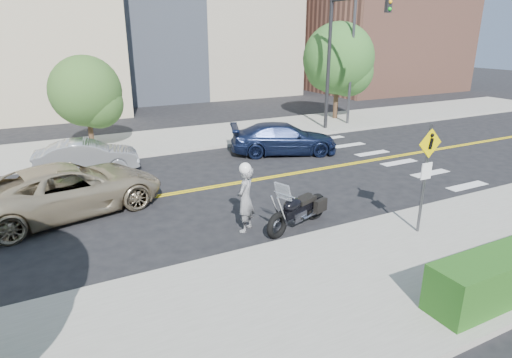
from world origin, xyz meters
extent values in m
plane|color=black|center=(0.00, 0.00, 0.00)|extent=(120.00, 120.00, 0.00)
cube|color=#9E9B91|center=(0.00, -7.50, 0.07)|extent=(60.00, 5.00, 0.15)
cube|color=#9E9B91|center=(0.00, 7.50, 0.07)|extent=(60.00, 5.00, 0.15)
cube|color=#8C5947|center=(26.00, 20.00, 6.00)|extent=(14.00, 12.00, 12.00)
cylinder|color=#4C4C51|center=(12.00, 6.50, 4.15)|extent=(0.16, 0.16, 8.00)
cylinder|color=black|center=(10.00, 6.00, 3.65)|extent=(0.20, 0.20, 7.00)
cube|color=black|center=(10.00, 1.80, 6.65)|extent=(0.28, 0.18, 0.90)
cylinder|color=#4C4C51|center=(4.20, -6.30, 1.65)|extent=(0.08, 0.08, 3.00)
cube|color=#F9D800|center=(4.20, -6.33, 2.65)|extent=(0.78, 0.03, 0.78)
cube|color=white|center=(4.20, -6.33, 1.90)|extent=(0.35, 0.03, 0.45)
imported|color=#A5A6AA|center=(0.13, -3.79, 0.95)|extent=(0.82, 0.80, 1.89)
sphere|color=white|center=(0.13, -3.79, 1.84)|extent=(0.34, 0.34, 0.34)
imported|color=tan|center=(-4.14, -0.16, 0.78)|extent=(6.08, 3.80, 1.57)
imported|color=#A4A8AC|center=(-3.17, 3.97, 0.65)|extent=(4.10, 1.84, 1.31)
imported|color=#152041|center=(5.30, 2.80, 0.71)|extent=(5.28, 3.61, 1.42)
cylinder|color=#382619|center=(-2.56, 7.45, 1.80)|extent=(0.23, 0.23, 3.60)
sphere|color=#2F571B|center=(-2.56, 7.45, 2.81)|extent=(3.24, 3.24, 3.24)
cylinder|color=#382619|center=(12.34, 8.18, 2.47)|extent=(0.30, 0.30, 4.93)
sphere|color=#2B611E|center=(12.34, 8.18, 3.85)|extent=(4.36, 4.36, 4.36)
camera|label=1|loc=(-4.68, -13.78, 5.34)|focal=30.00mm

